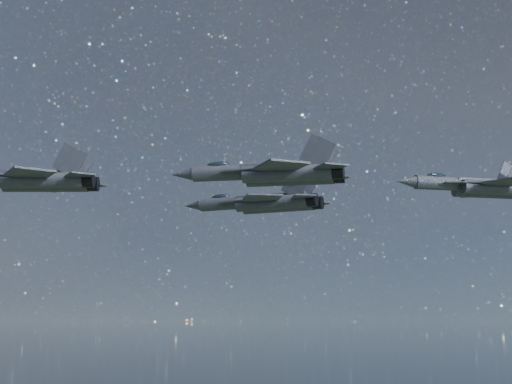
# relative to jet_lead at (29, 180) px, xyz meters

# --- Properties ---
(jet_lead) EXTENTS (18.78, 13.06, 4.72)m
(jet_lead) POSITION_rel_jet_lead_xyz_m (0.00, 0.00, 0.00)
(jet_lead) COLOR #2E3139
(jet_left) EXTENTS (19.77, 13.43, 4.97)m
(jet_left) POSITION_rel_jet_lead_xyz_m (22.01, 19.60, 0.28)
(jet_left) COLOR #2E3139
(jet_right) EXTENTS (16.09, 11.42, 4.09)m
(jet_right) POSITION_rel_jet_lead_xyz_m (26.58, -7.81, -1.76)
(jet_right) COLOR #2E3139
(jet_slot) EXTENTS (17.49, 11.64, 4.44)m
(jet_slot) POSITION_rel_jet_lead_xyz_m (47.44, 12.13, 0.21)
(jet_slot) COLOR #2E3139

